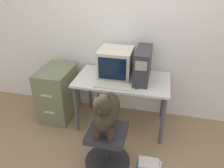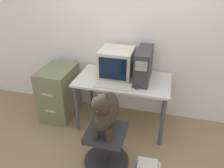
{
  "view_description": "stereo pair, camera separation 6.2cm",
  "coord_description": "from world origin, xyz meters",
  "px_view_note": "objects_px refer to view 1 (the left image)",
  "views": [
    {
      "loc": [
        0.44,
        -2.13,
        2.0
      ],
      "look_at": [
        -0.06,
        0.02,
        0.8
      ],
      "focal_mm": 35.0,
      "sensor_mm": 36.0,
      "label": 1
    },
    {
      "loc": [
        0.5,
        -2.12,
        2.0
      ],
      "look_at": [
        -0.06,
        0.02,
        0.8
      ],
      "focal_mm": 35.0,
      "sensor_mm": 36.0,
      "label": 2
    }
  ],
  "objects_px": {
    "keyboard": "(113,86)",
    "dog": "(106,110)",
    "crt_monitor": "(116,62)",
    "office_chair": "(107,147)",
    "book_stack_floor": "(149,165)",
    "pc_tower": "(143,65)",
    "filing_cabinet": "(58,93)"
  },
  "relations": [
    {
      "from": "filing_cabinet",
      "to": "office_chair",
      "type": "bearing_deg",
      "value": -38.56
    },
    {
      "from": "pc_tower",
      "to": "office_chair",
      "type": "relative_size",
      "value": 0.99
    },
    {
      "from": "keyboard",
      "to": "dog",
      "type": "relative_size",
      "value": 0.84
    },
    {
      "from": "office_chair",
      "to": "dog",
      "type": "bearing_deg",
      "value": -90.0
    },
    {
      "from": "pc_tower",
      "to": "filing_cabinet",
      "type": "relative_size",
      "value": 0.67
    },
    {
      "from": "keyboard",
      "to": "book_stack_floor",
      "type": "bearing_deg",
      "value": -41.47
    },
    {
      "from": "office_chair",
      "to": "dog",
      "type": "relative_size",
      "value": 0.95
    },
    {
      "from": "dog",
      "to": "pc_tower",
      "type": "bearing_deg",
      "value": 72.05
    },
    {
      "from": "crt_monitor",
      "to": "book_stack_floor",
      "type": "height_order",
      "value": "crt_monitor"
    },
    {
      "from": "crt_monitor",
      "to": "pc_tower",
      "type": "distance_m",
      "value": 0.36
    },
    {
      "from": "dog",
      "to": "book_stack_floor",
      "type": "xyz_separation_m",
      "value": [
        0.47,
        0.07,
        -0.72
      ]
    },
    {
      "from": "pc_tower",
      "to": "keyboard",
      "type": "xyz_separation_m",
      "value": [
        -0.32,
        -0.28,
        -0.19
      ]
    },
    {
      "from": "crt_monitor",
      "to": "pc_tower",
      "type": "relative_size",
      "value": 0.84
    },
    {
      "from": "dog",
      "to": "keyboard",
      "type": "bearing_deg",
      "value": 96.5
    },
    {
      "from": "keyboard",
      "to": "office_chair",
      "type": "relative_size",
      "value": 0.88
    },
    {
      "from": "crt_monitor",
      "to": "office_chair",
      "type": "relative_size",
      "value": 0.83
    },
    {
      "from": "pc_tower",
      "to": "dog",
      "type": "xyz_separation_m",
      "value": [
        -0.26,
        -0.81,
        -0.17
      ]
    },
    {
      "from": "office_chair",
      "to": "book_stack_floor",
      "type": "bearing_deg",
      "value": 5.75
    },
    {
      "from": "keyboard",
      "to": "filing_cabinet",
      "type": "bearing_deg",
      "value": 165.41
    },
    {
      "from": "dog",
      "to": "book_stack_floor",
      "type": "distance_m",
      "value": 0.86
    },
    {
      "from": "crt_monitor",
      "to": "pc_tower",
      "type": "xyz_separation_m",
      "value": [
        0.36,
        -0.05,
        0.02
      ]
    },
    {
      "from": "keyboard",
      "to": "book_stack_floor",
      "type": "distance_m",
      "value": 0.99
    },
    {
      "from": "pc_tower",
      "to": "book_stack_floor",
      "type": "distance_m",
      "value": 1.18
    },
    {
      "from": "office_chair",
      "to": "filing_cabinet",
      "type": "relative_size",
      "value": 0.68
    },
    {
      "from": "keyboard",
      "to": "dog",
      "type": "distance_m",
      "value": 0.53
    },
    {
      "from": "filing_cabinet",
      "to": "keyboard",
      "type": "bearing_deg",
      "value": -14.59
    },
    {
      "from": "office_chair",
      "to": "filing_cabinet",
      "type": "height_order",
      "value": "filing_cabinet"
    },
    {
      "from": "crt_monitor",
      "to": "pc_tower",
      "type": "height_order",
      "value": "pc_tower"
    },
    {
      "from": "pc_tower",
      "to": "filing_cabinet",
      "type": "bearing_deg",
      "value": -177.42
    },
    {
      "from": "book_stack_floor",
      "to": "filing_cabinet",
      "type": "bearing_deg",
      "value": 153.6
    },
    {
      "from": "pc_tower",
      "to": "keyboard",
      "type": "height_order",
      "value": "pc_tower"
    },
    {
      "from": "crt_monitor",
      "to": "keyboard",
      "type": "bearing_deg",
      "value": -84.15
    }
  ]
}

